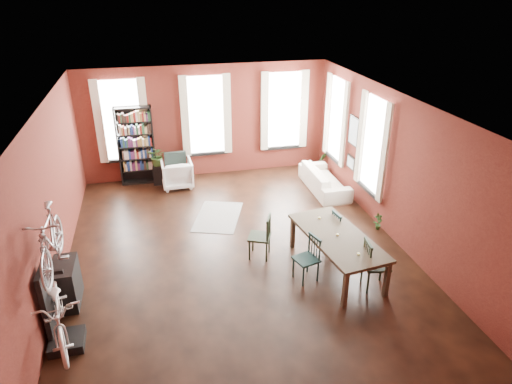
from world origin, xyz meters
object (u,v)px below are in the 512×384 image
object	(u,v)px
dining_chair_d	(343,231)
white_armchair	(177,172)
dining_chair_c	(376,265)
console_table	(66,284)
bookshelf	(136,146)
plant_stand	(159,175)
dining_chair_a	(306,259)
bicycle_floor	(54,289)
dining_table	(336,253)
cream_sofa	(325,176)
dining_chair_b	(260,237)
bike_trainer	(67,341)

from	to	relation	value
dining_chair_d	white_armchair	size ratio (longest dim) A/B	1.03
dining_chair_c	console_table	distance (m)	5.63
dining_chair_d	bookshelf	distance (m)	6.31
console_table	dining_chair_c	bearing A→B (deg)	-8.69
console_table	plant_stand	distance (m)	5.28
dining_chair_a	bookshelf	size ratio (longest dim) A/B	0.41
plant_stand	bicycle_floor	xyz separation A→B (m)	(-1.73, -6.06, 0.80)
dining_table	dining_chair_c	size ratio (longest dim) A/B	2.33
dining_chair_a	cream_sofa	distance (m)	4.24
dining_chair_b	bicycle_floor	distance (m)	4.08
cream_sofa	bike_trainer	xyz separation A→B (m)	(-6.12, -4.63, -0.33)
white_armchair	cream_sofa	bearing A→B (deg)	161.90
cream_sofa	dining_chair_c	bearing A→B (deg)	171.25
dining_table	bicycle_floor	size ratio (longest dim) A/B	1.25
dining_chair_c	bookshelf	bearing A→B (deg)	43.55
console_table	plant_stand	bearing A→B (deg)	70.00
dining_chair_b	bookshelf	world-z (taller)	bookshelf
bookshelf	console_table	distance (m)	5.40
dining_chair_a	dining_chair_b	size ratio (longest dim) A/B	0.96
dining_chair_a	console_table	bearing A→B (deg)	-109.96
console_table	bookshelf	bearing A→B (deg)	76.17
dining_chair_b	bike_trainer	world-z (taller)	dining_chair_b
dining_table	bookshelf	xyz separation A→B (m)	(-3.78, 5.35, 0.71)
cream_sofa	console_table	world-z (taller)	cream_sofa
dining_chair_d	bicycle_floor	distance (m)	5.70
dining_chair_b	bike_trainer	bearing A→B (deg)	-39.40
dining_chair_d	white_armchair	distance (m)	5.19
bookshelf	plant_stand	bearing A→B (deg)	-24.75
dining_chair_a	dining_chair_c	xyz separation A→B (m)	(1.18, -0.53, 0.04)
console_table	white_armchair	bearing A→B (deg)	63.64
dining_chair_b	plant_stand	xyz separation A→B (m)	(-1.90, 4.29, -0.20)
bike_trainer	cream_sofa	bearing A→B (deg)	37.11
dining_chair_c	bicycle_floor	bearing A→B (deg)	100.89
plant_stand	bicycle_floor	distance (m)	6.35
bicycle_floor	console_table	bearing A→B (deg)	82.25
dining_chair_d	white_armchair	bearing A→B (deg)	31.58
plant_stand	dining_table	bearing A→B (deg)	-57.47
white_armchair	plant_stand	size ratio (longest dim) A/B	1.54
bicycle_floor	dining_chair_d	bearing A→B (deg)	5.19
dining_chair_c	bike_trainer	distance (m)	5.48
dining_chair_b	bookshelf	xyz separation A→B (m)	(-2.42, 4.53, 0.62)
dining_chair_a	dining_chair_d	distance (m)	1.42
dining_chair_b	white_armchair	size ratio (longest dim) A/B	1.12
dining_table	plant_stand	bearing A→B (deg)	114.51
dining_chair_c	cream_sofa	xyz separation A→B (m)	(0.67, 4.35, -0.09)
dining_chair_a	white_armchair	world-z (taller)	dining_chair_a
dining_chair_c	cream_sofa	bearing A→B (deg)	-0.48
bike_trainer	console_table	distance (m)	1.18
dining_table	bike_trainer	distance (m)	5.06
cream_sofa	bike_trainer	bearing A→B (deg)	127.11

